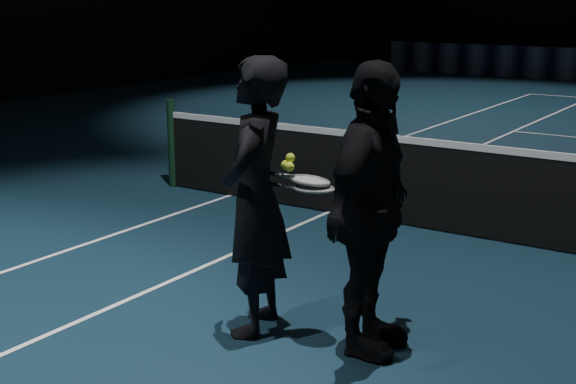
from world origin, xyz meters
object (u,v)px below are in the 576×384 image
at_px(player_b, 370,211).
at_px(tennis_balls, 288,163).
at_px(racket_lower, 314,189).
at_px(racket_upper, 310,180).
at_px(player_a, 255,198).

xyz_separation_m(player_b, tennis_balls, (-0.59, -0.09, 0.27)).
height_order(racket_lower, racket_upper, racket_upper).
height_order(player_a, racket_upper, player_a).
bearing_deg(player_b, racket_upper, 88.58).
bearing_deg(player_b, racket_lower, 93.65).
height_order(racket_upper, tennis_balls, tennis_balls).
bearing_deg(player_a, racket_upper, 86.51).
distance_m(player_a, tennis_balls, 0.37).
bearing_deg(racket_lower, racket_upper, 141.34).
height_order(player_b, tennis_balls, player_b).
height_order(player_b, racket_upper, player_b).
xyz_separation_m(racket_upper, tennis_balls, (-0.14, -0.06, 0.11)).
distance_m(player_a, player_b, 0.85).
height_order(player_a, racket_lower, player_a).
bearing_deg(racket_lower, tennis_balls, 178.53).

